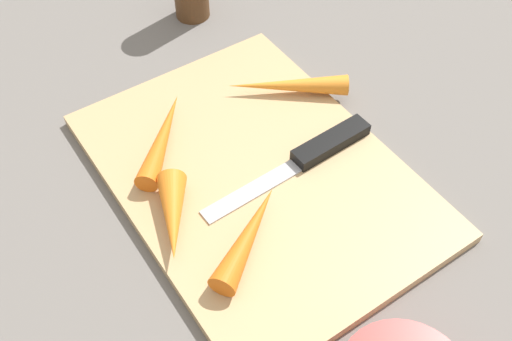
{
  "coord_description": "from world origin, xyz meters",
  "views": [
    {
      "loc": [
        -0.31,
        0.21,
        0.47
      ],
      "look_at": [
        0.0,
        0.0,
        0.01
      ],
      "focal_mm": 41.61,
      "sensor_mm": 36.0,
      "label": 1
    }
  ],
  "objects_px": {
    "carrot_short": "(249,235)",
    "carrot_longest": "(288,85)",
    "carrot_long": "(163,137)",
    "cutting_board": "(256,174)",
    "knife": "(321,148)",
    "carrot_shortest": "(173,217)"
  },
  "relations": [
    {
      "from": "knife",
      "to": "carrot_shortest",
      "type": "xyz_separation_m",
      "value": [
        0.0,
        0.17,
        0.01
      ]
    },
    {
      "from": "carrot_short",
      "to": "carrot_longest",
      "type": "height_order",
      "value": "carrot_short"
    },
    {
      "from": "knife",
      "to": "carrot_long",
      "type": "distance_m",
      "value": 0.16
    },
    {
      "from": "carrot_shortest",
      "to": "cutting_board",
      "type": "bearing_deg",
      "value": 125.05
    },
    {
      "from": "carrot_long",
      "to": "knife",
      "type": "bearing_deg",
      "value": -84.6
    },
    {
      "from": "carrot_long",
      "to": "carrot_longest",
      "type": "height_order",
      "value": "same"
    },
    {
      "from": "cutting_board",
      "to": "knife",
      "type": "height_order",
      "value": "knife"
    },
    {
      "from": "knife",
      "to": "carrot_shortest",
      "type": "relative_size",
      "value": 2.23
    },
    {
      "from": "knife",
      "to": "carrot_long",
      "type": "bearing_deg",
      "value": -39.74
    },
    {
      "from": "cutting_board",
      "to": "carrot_short",
      "type": "bearing_deg",
      "value": 141.52
    },
    {
      "from": "cutting_board",
      "to": "carrot_long",
      "type": "height_order",
      "value": "carrot_long"
    },
    {
      "from": "knife",
      "to": "carrot_shortest",
      "type": "distance_m",
      "value": 0.17
    },
    {
      "from": "carrot_longest",
      "to": "carrot_long",
      "type": "bearing_deg",
      "value": 30.44
    },
    {
      "from": "carrot_shortest",
      "to": "carrot_longest",
      "type": "relative_size",
      "value": 0.68
    },
    {
      "from": "carrot_longest",
      "to": "carrot_shortest",
      "type": "bearing_deg",
      "value": 57.85
    },
    {
      "from": "cutting_board",
      "to": "carrot_shortest",
      "type": "height_order",
      "value": "carrot_shortest"
    },
    {
      "from": "knife",
      "to": "cutting_board",
      "type": "bearing_deg",
      "value": -15.79
    },
    {
      "from": "cutting_board",
      "to": "carrot_short",
      "type": "xyz_separation_m",
      "value": [
        -0.07,
        0.05,
        0.02
      ]
    },
    {
      "from": "cutting_board",
      "to": "carrot_long",
      "type": "distance_m",
      "value": 0.1
    },
    {
      "from": "carrot_shortest",
      "to": "carrot_longest",
      "type": "bearing_deg",
      "value": 141.86
    },
    {
      "from": "knife",
      "to": "carrot_shortest",
      "type": "height_order",
      "value": "carrot_shortest"
    },
    {
      "from": "cutting_board",
      "to": "carrot_longest",
      "type": "bearing_deg",
      "value": -51.42
    }
  ]
}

